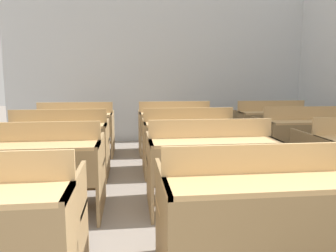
# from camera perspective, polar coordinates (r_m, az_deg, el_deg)

# --- Properties ---
(wall_back) EXTENTS (5.94, 0.06, 3.16)m
(wall_back) POSITION_cam_1_polar(r_m,az_deg,el_deg) (6.60, -1.31, 11.16)
(wall_back) COLOR silver
(wall_back) RESTS_ON ground_plane
(bench_front_center) EXTENTS (1.19, 0.76, 0.87)m
(bench_front_center) POSITION_cam_1_polar(r_m,az_deg,el_deg) (2.14, 15.29, -13.83)
(bench_front_center) COLOR olive
(bench_front_center) RESTS_ON ground_plane
(bench_second_left) EXTENTS (1.19, 0.76, 0.87)m
(bench_second_left) POSITION_cam_1_polar(r_m,az_deg,el_deg) (3.23, -22.07, -6.54)
(bench_second_left) COLOR #95774D
(bench_second_left) RESTS_ON ground_plane
(bench_second_center) EXTENTS (1.19, 0.76, 0.87)m
(bench_second_center) POSITION_cam_1_polar(r_m,az_deg,el_deg) (3.21, 7.29, -6.07)
(bench_second_center) COLOR #9A7C52
(bench_second_center) RESTS_ON ground_plane
(bench_third_left) EXTENTS (1.19, 0.76, 0.87)m
(bench_third_left) POSITION_cam_1_polar(r_m,az_deg,el_deg) (4.35, -18.29, -2.60)
(bench_third_left) COLOR #93744A
(bench_third_left) RESTS_ON ground_plane
(bench_third_center) EXTENTS (1.19, 0.76, 0.87)m
(bench_third_center) POSITION_cam_1_polar(r_m,az_deg,el_deg) (4.35, 3.53, -2.19)
(bench_third_center) COLOR #95764C
(bench_third_center) RESTS_ON ground_plane
(bench_third_right) EXTENTS (1.19, 0.76, 0.87)m
(bench_third_right) POSITION_cam_1_polar(r_m,az_deg,el_deg) (4.90, 22.46, -1.61)
(bench_third_right) COLOR #98794F
(bench_third_right) RESTS_ON ground_plane
(bench_back_left) EXTENTS (1.19, 0.76, 0.87)m
(bench_back_left) POSITION_cam_1_polar(r_m,az_deg,el_deg) (5.51, -15.70, -0.24)
(bench_back_left) COLOR #9A7B51
(bench_back_left) RESTS_ON ground_plane
(bench_back_center) EXTENTS (1.19, 0.76, 0.87)m
(bench_back_center) POSITION_cam_1_polar(r_m,az_deg,el_deg) (5.50, 1.14, 0.05)
(bench_back_center) COLOR #9A7C51
(bench_back_center) RESTS_ON ground_plane
(bench_back_right) EXTENTS (1.19, 0.76, 0.87)m
(bench_back_right) POSITION_cam_1_polar(r_m,az_deg,el_deg) (5.94, 17.32, 0.30)
(bench_back_right) COLOR #98794F
(bench_back_right) RESTS_ON ground_plane
(wastepaper_bin) EXTENTS (0.27, 0.27, 0.30)m
(wastepaper_bin) POSITION_cam_1_polar(r_m,az_deg,el_deg) (7.12, 20.40, -1.10)
(wastepaper_bin) COLOR #1E6B33
(wastepaper_bin) RESTS_ON ground_plane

